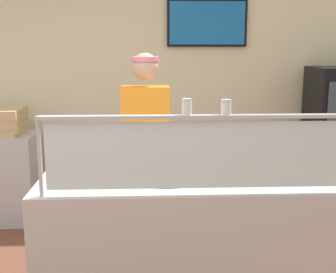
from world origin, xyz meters
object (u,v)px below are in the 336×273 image
pizza_server (167,174)px  pepper_flake_shaker (226,108)px  parmesan_shaker (187,108)px  worker_figure (146,148)px  pizza_tray (166,176)px

pizza_server → pepper_flake_shaker: pepper_flake_shaker is taller
parmesan_shaker → pepper_flake_shaker: bearing=-0.0°
pizza_server → worker_figure: size_ratio=0.16×
pizza_tray → worker_figure: (-0.13, 0.69, 0.04)m
pizza_server → pepper_flake_shaker: bearing=-46.4°
pizza_server → parmesan_shaker: (0.10, -0.30, 0.48)m
parmesan_shaker → pepper_flake_shaker: size_ratio=1.07×
parmesan_shaker → pizza_tray: bearing=107.9°
parmesan_shaker → pepper_flake_shaker: 0.23m
worker_figure → pizza_tray: bearing=-79.0°
pizza_server → worker_figure: (-0.14, 0.71, 0.02)m
parmesan_shaker → pepper_flake_shaker: parmesan_shaker is taller
pizza_tray → parmesan_shaker: (0.10, -0.32, 0.50)m
pepper_flake_shaker → pizza_tray: bearing=135.7°
pizza_server → worker_figure: worker_figure is taller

